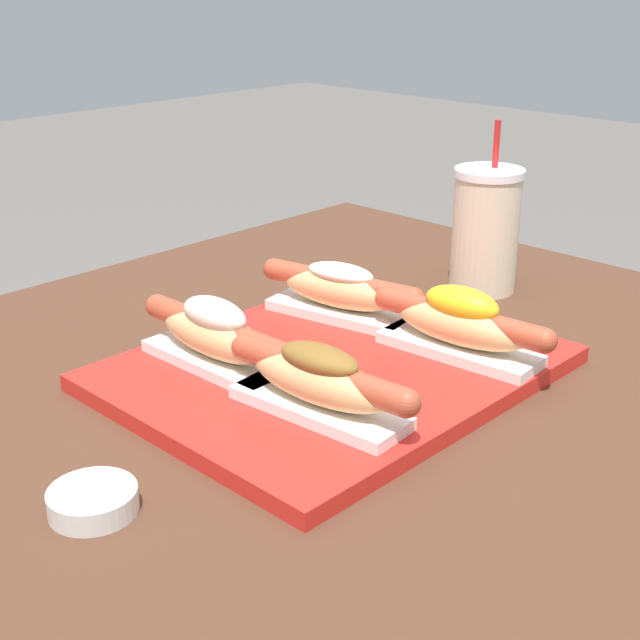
% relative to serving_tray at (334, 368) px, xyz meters
% --- Properties ---
extents(serving_tray, '(0.44, 0.35, 0.02)m').
position_rel_serving_tray_xyz_m(serving_tray, '(0.00, 0.00, 0.00)').
color(serving_tray, red).
rests_on(serving_tray, patio_table).
extents(hot_dog_0, '(0.08, 0.22, 0.07)m').
position_rel_serving_tray_xyz_m(hot_dog_0, '(-0.09, -0.07, 0.04)').
color(hot_dog_0, white).
rests_on(hot_dog_0, serving_tray).
extents(hot_dog_1, '(0.08, 0.22, 0.08)m').
position_rel_serving_tray_xyz_m(hot_dog_1, '(0.10, -0.08, 0.04)').
color(hot_dog_1, white).
rests_on(hot_dog_1, serving_tray).
extents(hot_dog_2, '(0.06, 0.22, 0.07)m').
position_rel_serving_tray_xyz_m(hot_dog_2, '(-0.09, 0.08, 0.04)').
color(hot_dog_2, white).
rests_on(hot_dog_2, serving_tray).
extents(hot_dog_3, '(0.09, 0.21, 0.06)m').
position_rel_serving_tray_xyz_m(hot_dog_3, '(0.10, 0.08, 0.04)').
color(hot_dog_3, white).
rests_on(hot_dog_3, serving_tray).
extents(sauce_bowl, '(0.07, 0.07, 0.02)m').
position_rel_serving_tray_xyz_m(sauce_bowl, '(-0.31, -0.03, 0.00)').
color(sauce_bowl, silver).
rests_on(sauce_bowl, patio_table).
extents(drink_cup, '(0.09, 0.09, 0.22)m').
position_rel_serving_tray_xyz_m(drink_cup, '(0.33, 0.04, 0.07)').
color(drink_cup, beige).
rests_on(drink_cup, patio_table).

